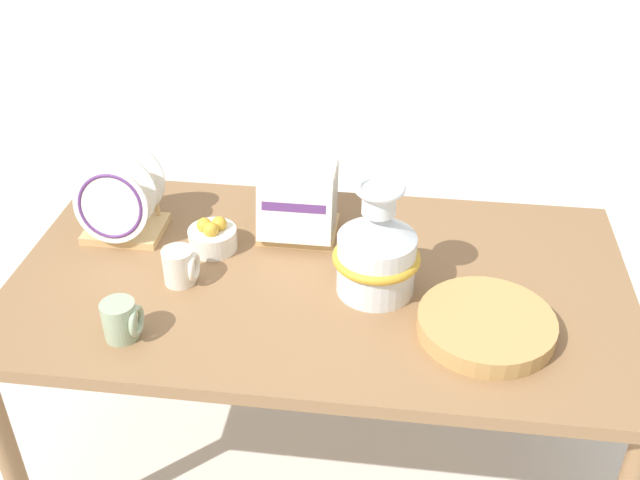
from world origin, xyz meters
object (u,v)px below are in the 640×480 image
object	(u,v)px
mug_cream_glaze	(181,266)
wicker_charger_stack	(486,325)
ceramic_vase	(377,249)
mug_sage_glaze	(122,320)
dish_rack_square_plates	(298,206)
dish_rack_round_plates	(121,209)
fruit_bowl	(213,237)

from	to	relation	value
mug_cream_glaze	wicker_charger_stack	bearing A→B (deg)	-7.63
ceramic_vase	mug_sage_glaze	distance (m)	0.61
dish_rack_square_plates	dish_rack_round_plates	bearing A→B (deg)	-171.61
dish_rack_round_plates	wicker_charger_stack	bearing A→B (deg)	-16.86
wicker_charger_stack	dish_rack_square_plates	bearing A→B (deg)	143.53
ceramic_vase	wicker_charger_stack	size ratio (longest dim) A/B	0.94
dish_rack_round_plates	dish_rack_square_plates	world-z (taller)	dish_rack_round_plates
dish_rack_round_plates	dish_rack_square_plates	xyz separation A→B (m)	(0.47, 0.07, 0.00)
dish_rack_square_plates	ceramic_vase	bearing A→B (deg)	-45.43
ceramic_vase	mug_cream_glaze	xyz separation A→B (m)	(-0.48, -0.03, -0.07)
mug_sage_glaze	fruit_bowl	size ratio (longest dim) A/B	0.73
ceramic_vase	mug_cream_glaze	distance (m)	0.49
wicker_charger_stack	mug_cream_glaze	size ratio (longest dim) A/B	3.37
dish_rack_square_plates	fruit_bowl	xyz separation A→B (m)	(-0.22, -0.11, -0.05)
ceramic_vase	wicker_charger_stack	distance (m)	0.31
wicker_charger_stack	mug_sage_glaze	size ratio (longest dim) A/B	3.37
ceramic_vase	mug_sage_glaze	bearing A→B (deg)	-155.62
dish_rack_round_plates	dish_rack_square_plates	bearing A→B (deg)	8.39
dish_rack_round_plates	dish_rack_square_plates	size ratio (longest dim) A/B	1.02
dish_rack_round_plates	dish_rack_square_plates	distance (m)	0.48
dish_rack_square_plates	mug_cream_glaze	distance (m)	0.37
wicker_charger_stack	mug_sage_glaze	distance (m)	0.83
mug_cream_glaze	dish_rack_square_plates	bearing A→B (deg)	45.67
ceramic_vase	dish_rack_square_plates	world-z (taller)	ceramic_vase
mug_sage_glaze	fruit_bowl	bearing A→B (deg)	73.17
ceramic_vase	dish_rack_square_plates	distance (m)	0.33
ceramic_vase	fruit_bowl	size ratio (longest dim) A/B	2.30
dish_rack_square_plates	mug_sage_glaze	bearing A→B (deg)	-124.29
mug_cream_glaze	fruit_bowl	size ratio (longest dim) A/B	0.73
dish_rack_round_plates	wicker_charger_stack	xyz separation A→B (m)	(0.96, -0.29, -0.06)
mug_sage_glaze	mug_cream_glaze	world-z (taller)	same
wicker_charger_stack	dish_rack_round_plates	bearing A→B (deg)	163.14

